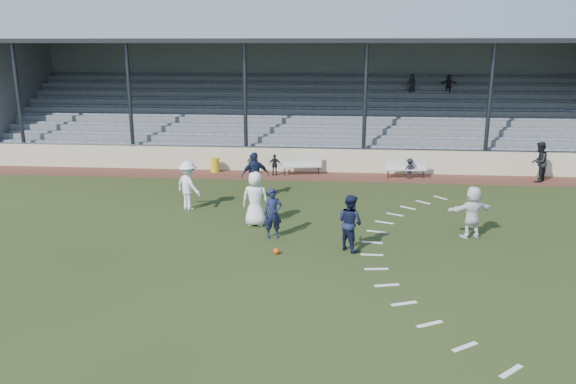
% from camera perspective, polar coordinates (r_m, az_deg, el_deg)
% --- Properties ---
extents(ground, '(90.00, 90.00, 0.00)m').
position_cam_1_polar(ground, '(17.80, -0.73, -6.11)').
color(ground, '#273415').
rests_on(ground, ground).
extents(cinder_track, '(34.00, 2.00, 0.02)m').
position_cam_1_polar(cinder_track, '(27.83, 1.49, 1.63)').
color(cinder_track, '#532B21').
rests_on(cinder_track, ground).
extents(retaining_wall, '(34.00, 0.18, 1.20)m').
position_cam_1_polar(retaining_wall, '(28.72, 1.64, 3.26)').
color(retaining_wall, beige).
rests_on(retaining_wall, ground).
extents(bench_left, '(2.04, 0.90, 0.95)m').
position_cam_1_polar(bench_left, '(28.01, 1.42, 2.93)').
color(bench_left, beige).
rests_on(bench_left, cinder_track).
extents(bench_right, '(2.02, 0.60, 0.95)m').
position_cam_1_polar(bench_right, '(27.92, 11.87, 2.57)').
color(bench_right, beige).
rests_on(bench_right, cinder_track).
extents(trash_bin, '(0.46, 0.46, 0.74)m').
position_cam_1_polar(trash_bin, '(28.78, -7.42, 2.73)').
color(trash_bin, gold).
rests_on(trash_bin, cinder_track).
extents(football, '(0.20, 0.20, 0.20)m').
position_cam_1_polar(football, '(17.59, -1.19, -6.02)').
color(football, '#E7480D').
rests_on(football, ground).
extents(player_white_lead, '(1.01, 0.70, 1.98)m').
position_cam_1_polar(player_white_lead, '(20.10, -3.34, -0.69)').
color(player_white_lead, white).
rests_on(player_white_lead, ground).
extents(player_navy_lead, '(0.69, 0.53, 1.71)m').
position_cam_1_polar(player_navy_lead, '(18.81, -1.54, -2.20)').
color(player_navy_lead, '#141A39').
rests_on(player_navy_lead, ground).
extents(player_navy_mid, '(1.11, 1.11, 1.81)m').
position_cam_1_polar(player_navy_mid, '(17.81, 6.33, -3.10)').
color(player_navy_mid, '#141A39').
rests_on(player_navy_mid, ground).
extents(player_white_wing, '(1.43, 1.33, 1.94)m').
position_cam_1_polar(player_white_wing, '(22.39, -10.08, 0.66)').
color(player_white_wing, white).
rests_on(player_white_wing, ground).
extents(player_navy_wing, '(1.25, 0.80, 1.98)m').
position_cam_1_polar(player_navy_wing, '(23.68, -3.34, 1.69)').
color(player_navy_wing, '#141A39').
rests_on(player_navy_wing, ground).
extents(player_white_back, '(1.73, 1.05, 1.78)m').
position_cam_1_polar(player_white_back, '(19.86, 18.20, -1.93)').
color(player_white_back, white).
rests_on(player_white_back, ground).
extents(official, '(1.11, 1.17, 1.91)m').
position_cam_1_polar(official, '(28.99, 24.15, 2.81)').
color(official, black).
rests_on(official, cinder_track).
extents(sub_left_near, '(0.42, 0.32, 1.04)m').
position_cam_1_polar(sub_left_near, '(27.96, -3.79, 2.79)').
color(sub_left_near, black).
rests_on(sub_left_near, cinder_track).
extents(sub_left_far, '(0.64, 0.31, 1.07)m').
position_cam_1_polar(sub_left_far, '(27.82, -1.35, 2.78)').
color(sub_left_far, black).
rests_on(sub_left_far, cinder_track).
extents(sub_right, '(0.72, 0.53, 0.99)m').
position_cam_1_polar(sub_right, '(27.80, 12.25, 2.35)').
color(sub_right, black).
rests_on(sub_right, cinder_track).
extents(grandstand, '(34.60, 9.00, 6.61)m').
position_cam_1_polar(grandstand, '(33.10, 2.18, 7.61)').
color(grandstand, slate).
rests_on(grandstand, ground).
extents(penalty_arc, '(3.89, 14.63, 0.01)m').
position_cam_1_polar(penalty_arc, '(17.88, 12.61, -6.37)').
color(penalty_arc, white).
rests_on(penalty_arc, ground).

